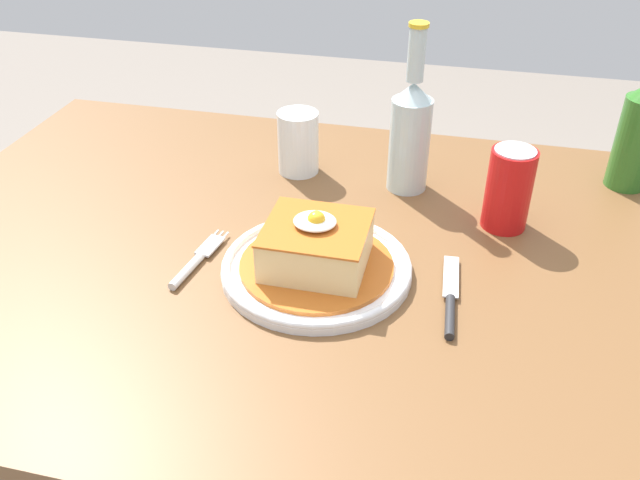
% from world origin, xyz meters
% --- Properties ---
extents(dining_table, '(1.19, 0.85, 0.76)m').
position_xyz_m(dining_table, '(0.00, 0.00, 0.64)').
color(dining_table, brown).
rests_on(dining_table, ground_plane).
extents(main_plate, '(0.25, 0.25, 0.02)m').
position_xyz_m(main_plate, '(0.04, -0.05, 0.77)').
color(main_plate, white).
rests_on(main_plate, dining_table).
extents(sandwich_meal, '(0.21, 0.21, 0.09)m').
position_xyz_m(sandwich_meal, '(0.04, -0.05, 0.80)').
color(sandwich_meal, '#B75B1E').
rests_on(sandwich_meal, main_plate).
extents(fork, '(0.03, 0.14, 0.01)m').
position_xyz_m(fork, '(-0.13, -0.07, 0.76)').
color(fork, silver).
rests_on(fork, dining_table).
extents(knife, '(0.03, 0.17, 0.01)m').
position_xyz_m(knife, '(0.22, -0.09, 0.76)').
color(knife, '#262628').
rests_on(knife, dining_table).
extents(soda_can, '(0.07, 0.07, 0.12)m').
position_xyz_m(soda_can, '(0.28, 0.13, 0.82)').
color(soda_can, red).
rests_on(soda_can, dining_table).
extents(beer_bottle_clear, '(0.06, 0.06, 0.27)m').
position_xyz_m(beer_bottle_clear, '(0.13, 0.21, 0.86)').
color(beer_bottle_clear, '#ADC6CC').
rests_on(beer_bottle_clear, dining_table).
extents(beer_bottle_green, '(0.06, 0.06, 0.27)m').
position_xyz_m(beer_bottle_green, '(0.47, 0.30, 0.86)').
color(beer_bottle_green, '#2D6B23').
rests_on(beer_bottle_green, dining_table).
extents(drinking_glass, '(0.07, 0.07, 0.10)m').
position_xyz_m(drinking_glass, '(-0.06, 0.22, 0.80)').
color(drinking_glass, silver).
rests_on(drinking_glass, dining_table).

